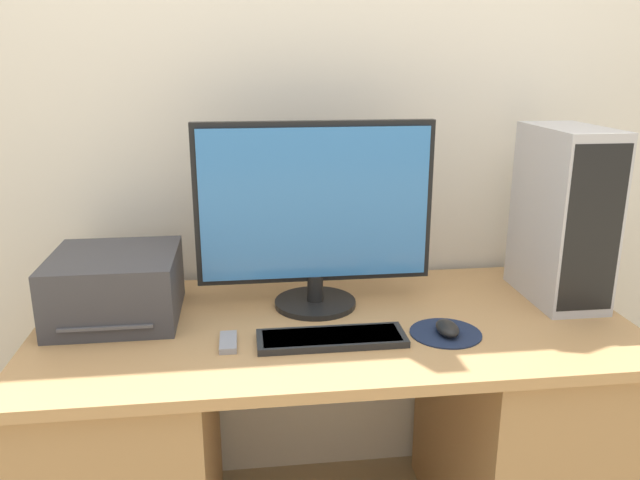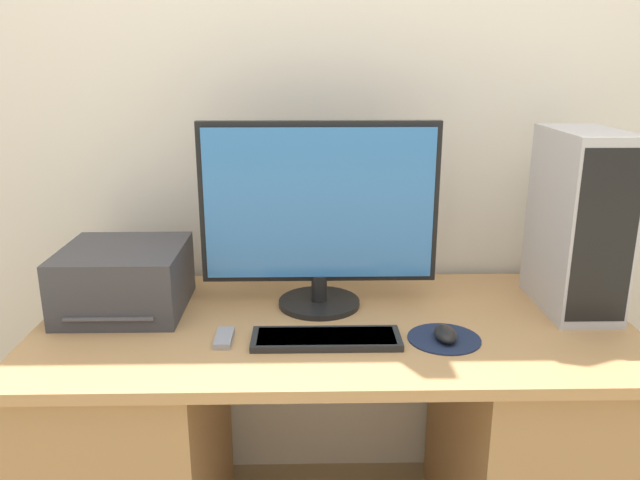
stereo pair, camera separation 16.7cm
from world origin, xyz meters
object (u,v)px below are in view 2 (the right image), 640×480
keyboard (326,338)px  remote_control (224,338)px  mouse (445,334)px  monitor (319,211)px  computer_tower (579,222)px  printer (124,279)px

keyboard → remote_control: size_ratio=3.52×
mouse → remote_control: mouse is taller
mouse → monitor: bearing=141.9°
monitor → keyboard: monitor is taller
computer_tower → remote_control: computer_tower is taller
mouse → printer: printer is taller
keyboard → printer: size_ratio=1.12×
monitor → keyboard: (0.01, -0.25, -0.28)m
computer_tower → keyboard: bearing=-162.8°
monitor → printer: monitor is taller
printer → remote_control: (0.31, -0.22, -0.08)m
computer_tower → printer: size_ratio=1.50×
keyboard → computer_tower: bearing=17.2°
printer → monitor: bearing=1.9°
computer_tower → printer: bearing=179.6°
monitor → printer: size_ratio=1.97×
monitor → remote_control: (-0.25, -0.24, -0.28)m
printer → remote_control: bearing=-35.3°
keyboard → mouse: (0.31, -0.00, 0.01)m
monitor → printer: bearing=-178.1°
computer_tower → printer: 1.31m
monitor → remote_control: size_ratio=6.19×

